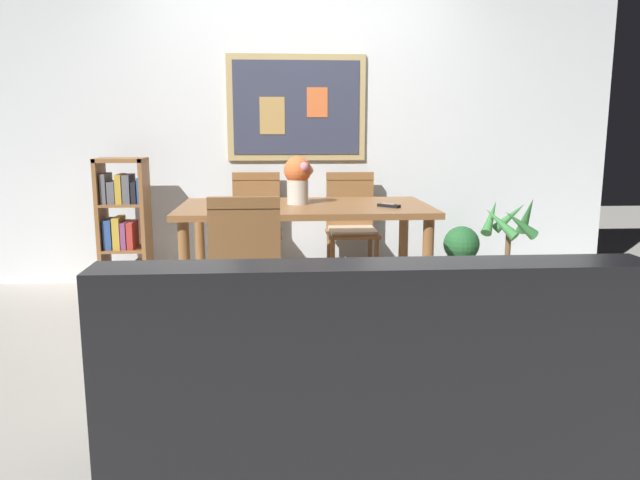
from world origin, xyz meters
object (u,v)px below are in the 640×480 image
Objects in this scene: dining_table at (305,218)px; tv_remote at (389,205)px; dining_chair_near_left at (246,262)px; potted_ivy at (461,256)px; dining_chair_far_right at (351,220)px; flower_vase at (298,177)px; leather_couch at (361,386)px; dining_chair_far_left at (256,220)px; bookshelf at (124,229)px; potted_palm at (507,260)px.

dining_table is 11.59× the size of tv_remote.
potted_ivy is (1.64, 1.41, -0.29)m from dining_chair_near_left.
potted_ivy is (0.88, -0.11, -0.29)m from dining_chair_far_right.
dining_chair_near_left is at bearing -110.91° from flower_vase.
flower_vase reaches higher than leather_couch.
dining_chair_far_left is 0.87× the size of bookshelf.
leather_couch is 2.58m from potted_palm.
leather_couch is (0.12, -1.93, -0.35)m from dining_table.
bookshelf is 1.31× the size of potted_palm.
dining_chair_near_left is (-0.36, -0.77, -0.13)m from dining_table.
dining_table is at bearing -24.95° from bookshelf.
dining_chair_far_left reaches higher than dining_table.
leather_couch is 2.82m from potted_ivy.
flower_vase reaches higher than bookshelf.
dining_chair_near_left reaches higher than potted_palm.
potted_palm is (2.86, -0.39, -0.20)m from bookshelf.
potted_palm is at bearing -24.75° from dining_chair_far_right.
tv_remote is at bearing -46.37° from dining_chair_far_left.
dining_chair_near_left reaches higher than dining_table.
leather_couch is at bearing -95.96° from dining_chair_far_right.
bookshelf is 2.89m from potted_palm.
dining_chair_far_right is 0.92m from flower_vase.
potted_palm is at bearing 9.20° from dining_table.
flower_vase is at bearing 160.63° from tv_remote.
tv_remote is at bearing 34.59° from dining_chair_near_left.
dining_chair_near_left is 2.84× the size of flower_vase.
dining_chair_far_right is 1.85× the size of potted_ivy.
dining_chair_far_left is at bearing 112.98° from flower_vase.
dining_chair_near_left is at bearing -116.58° from dining_chair_far_right.
potted_palm is 2.48× the size of flower_vase.
dining_chair_far_left is 1.85× the size of potted_ivy.
flower_vase is (-0.17, 1.98, 0.63)m from leather_couch.
tv_remote is (0.14, -0.90, 0.23)m from dining_chair_far_right.
dining_chair_far_left is 6.33× the size of tv_remote.
potted_palm is 1.68m from flower_vase.
dining_chair_near_left reaches higher than leather_couch.
tv_remote is (0.90, -0.94, 0.23)m from dining_chair_far_left.
dining_chair_near_left is 0.97m from flower_vase.
bookshelf reaches higher than potted_palm.
dining_table is 1.49m from potted_ivy.
tv_remote reaches higher than potted_ivy.
dining_table is at bearing -153.46° from potted_ivy.
dining_chair_far_left reaches higher than leather_couch.
dining_table is 5.20× the size of flower_vase.
bookshelf is at bearing -179.81° from potted_ivy.
dining_table is 0.28m from flower_vase.
potted_palm is (1.10, -0.51, -0.23)m from dining_chair_far_right.
potted_ivy is 1.20m from tv_remote.
dining_table is 1.57m from potted_palm.
bookshelf is (-1.48, 2.56, 0.19)m from leather_couch.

